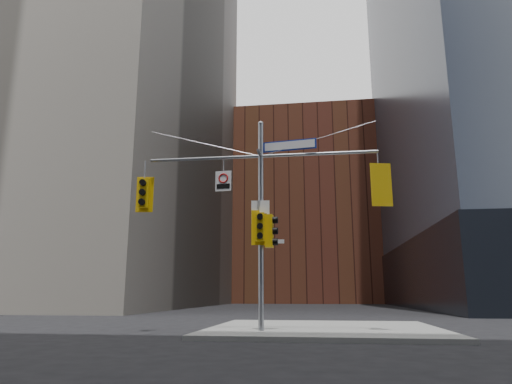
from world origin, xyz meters
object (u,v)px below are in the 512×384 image
(traffic_light_east_arm, at_px, (379,186))
(traffic_light_pole_front, at_px, (260,227))
(traffic_light_west_arm, at_px, (144,193))
(signal_assembly, at_px, (261,201))
(street_sign_blade, at_px, (289,145))
(traffic_light_pole_side, at_px, (271,231))
(regulatory_sign_arm, at_px, (223,180))

(traffic_light_east_arm, bearing_deg, traffic_light_pole_front, -8.12)
(traffic_light_pole_front, bearing_deg, traffic_light_west_arm, 167.30)
(traffic_light_east_arm, relative_size, traffic_light_pole_front, 1.23)
(signal_assembly, xyz_separation_m, street_sign_blade, (1.01, 0.00, 1.93))
(signal_assembly, xyz_separation_m, traffic_light_west_arm, (-4.21, 0.01, 0.38))
(traffic_light_east_arm, relative_size, traffic_light_pole_side, 1.31)
(traffic_light_pole_front, relative_size, street_sign_blade, 0.63)
(traffic_light_west_arm, xyz_separation_m, traffic_light_east_arm, (8.18, -0.01, -0.00))
(traffic_light_pole_side, xyz_separation_m, traffic_light_pole_front, (-0.33, -0.27, 0.11))
(signal_assembly, height_order, traffic_light_west_arm, signal_assembly)
(traffic_light_west_arm, distance_m, regulatory_sign_arm, 2.92)
(traffic_light_east_arm, bearing_deg, traffic_light_pole_side, -12.06)
(traffic_light_east_arm, relative_size, street_sign_blade, 0.77)
(traffic_light_west_arm, distance_m, traffic_light_pole_side, 4.76)
(traffic_light_east_arm, height_order, regulatory_sign_arm, traffic_light_east_arm)
(traffic_light_east_arm, distance_m, street_sign_blade, 3.34)
(signal_assembly, height_order, regulatory_sign_arm, signal_assembly)
(traffic_light_west_arm, height_order, regulatory_sign_arm, regulatory_sign_arm)
(traffic_light_west_arm, bearing_deg, traffic_light_east_arm, -7.70)
(signal_assembly, distance_m, traffic_light_pole_front, 0.98)
(traffic_light_pole_side, height_order, traffic_light_pole_front, traffic_light_pole_front)
(traffic_light_pole_side, height_order, regulatory_sign_arm, regulatory_sign_arm)
(traffic_light_west_arm, xyz_separation_m, traffic_light_pole_side, (4.54, -0.01, -1.44))
(signal_assembly, distance_m, traffic_light_west_arm, 4.23)
(traffic_light_west_arm, xyz_separation_m, regulatory_sign_arm, (2.90, -0.03, 0.37))
(regulatory_sign_arm, bearing_deg, street_sign_blade, 6.21)
(traffic_light_west_arm, distance_m, traffic_light_pole_front, 4.42)
(traffic_light_east_arm, bearing_deg, street_sign_blade, -12.04)
(signal_assembly, relative_size, traffic_light_west_arm, 6.18)
(traffic_light_pole_side, bearing_deg, regulatory_sign_arm, 93.19)
(traffic_light_east_arm, distance_m, traffic_light_pole_front, 4.19)
(signal_assembly, distance_m, regulatory_sign_arm, 1.52)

